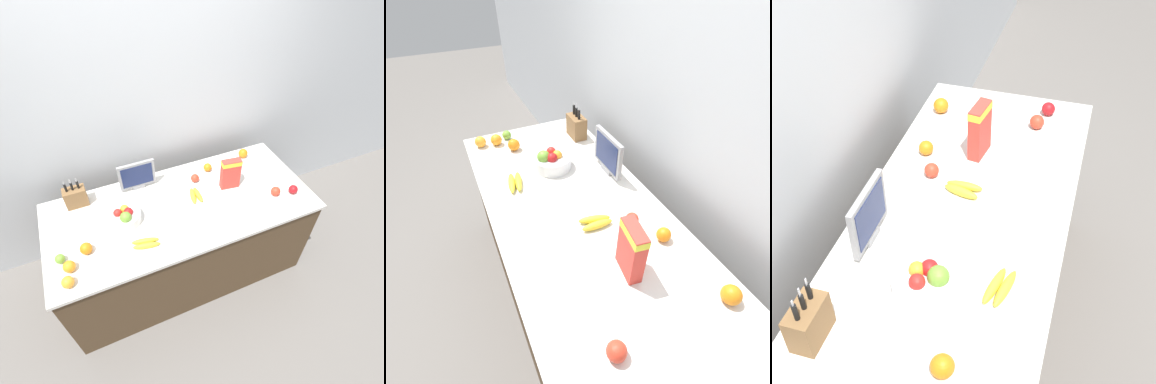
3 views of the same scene
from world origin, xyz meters
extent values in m
plane|color=slate|center=(0.00, 0.00, 0.00)|extent=(14.00, 14.00, 0.00)
cube|color=silver|center=(0.00, 0.67, 1.30)|extent=(9.00, 0.06, 2.60)
cube|color=#4C3823|center=(0.00, 0.00, 0.43)|extent=(2.05, 0.88, 0.85)
cube|color=silver|center=(0.00, 0.00, 0.87)|extent=(2.08, 0.91, 0.03)
cube|color=brown|center=(-0.74, 0.33, 0.96)|extent=(0.16, 0.10, 0.16)
cylinder|color=black|center=(-0.78, 0.33, 1.08)|extent=(0.02, 0.02, 0.07)
cube|color=silver|center=(-0.78, 0.33, 1.12)|extent=(0.01, 0.00, 0.02)
cylinder|color=black|center=(-0.74, 0.33, 1.08)|extent=(0.02, 0.02, 0.06)
cube|color=silver|center=(-0.74, 0.33, 1.13)|extent=(0.01, 0.00, 0.04)
cylinder|color=black|center=(-0.69, 0.33, 1.08)|extent=(0.02, 0.02, 0.07)
cube|color=silver|center=(-0.69, 0.33, 1.13)|extent=(0.01, 0.00, 0.03)
cube|color=gray|center=(-0.25, 0.32, 0.90)|extent=(0.10, 0.03, 0.03)
cube|color=gray|center=(-0.25, 0.32, 1.03)|extent=(0.29, 0.02, 0.23)
cube|color=#19234C|center=(-0.25, 0.31, 1.03)|extent=(0.25, 0.00, 0.19)
cube|color=red|center=(0.44, 0.04, 1.02)|extent=(0.16, 0.08, 0.27)
cube|color=yellow|center=(0.44, 0.04, 1.13)|extent=(0.16, 0.08, 0.04)
cylinder|color=silver|center=(-0.44, 0.02, 0.92)|extent=(0.24, 0.24, 0.08)
sphere|color=red|center=(-0.41, 0.01, 0.98)|extent=(0.07, 0.07, 0.07)
sphere|color=orange|center=(-0.43, 0.05, 0.97)|extent=(0.06, 0.06, 0.06)
sphere|color=red|center=(-0.48, 0.03, 0.97)|extent=(0.06, 0.06, 0.06)
sphere|color=#6B9E33|center=(-0.44, -0.03, 0.98)|extent=(0.08, 0.08, 0.08)
ellipsoid|color=yellow|center=(0.16, 0.04, 0.90)|extent=(0.04, 0.17, 0.04)
ellipsoid|color=yellow|center=(0.11, 0.04, 0.90)|extent=(0.08, 0.17, 0.04)
ellipsoid|color=yellow|center=(-0.36, -0.23, 0.90)|extent=(0.19, 0.08, 0.04)
ellipsoid|color=yellow|center=(-0.37, -0.27, 0.90)|extent=(0.19, 0.08, 0.04)
sphere|color=red|center=(0.74, -0.19, 0.92)|extent=(0.08, 0.08, 0.08)
sphere|color=red|center=(0.21, 0.21, 0.92)|extent=(0.07, 0.07, 0.07)
sphere|color=#A31419|center=(0.88, -0.23, 0.92)|extent=(0.07, 0.07, 0.07)
sphere|color=#6B9E33|center=(-0.92, -0.15, 0.91)|extent=(0.07, 0.07, 0.07)
sphere|color=orange|center=(-0.89, -0.35, 0.92)|extent=(0.08, 0.08, 0.08)
sphere|color=orange|center=(0.75, 0.34, 0.92)|extent=(0.08, 0.08, 0.08)
sphere|color=orange|center=(-0.87, -0.24, 0.92)|extent=(0.08, 0.08, 0.08)
sphere|color=orange|center=(-0.75, -0.15, 0.92)|extent=(0.08, 0.08, 0.08)
sphere|color=orange|center=(0.36, 0.29, 0.92)|extent=(0.07, 0.07, 0.07)
camera|label=1|loc=(-0.55, -1.48, 2.61)|focal=28.00mm
camera|label=2|loc=(1.08, -0.50, 2.02)|focal=28.00mm
camera|label=3|loc=(-1.62, -0.47, 2.49)|focal=50.00mm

